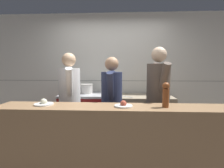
# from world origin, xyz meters

# --- Properties ---
(wall_back_tiled) EXTENTS (8.00, 0.06, 2.60)m
(wall_back_tiled) POSITION_xyz_m (0.00, 1.58, 1.30)
(wall_back_tiled) COLOR silver
(wall_back_tiled) RESTS_ON ground_plane
(oven_range) EXTENTS (0.98, 0.71, 0.91)m
(oven_range) POSITION_xyz_m (-0.52, 1.18, 0.46)
(oven_range) COLOR maroon
(oven_range) RESTS_ON ground_plane
(prep_counter) EXTENTS (1.17, 0.65, 0.88)m
(prep_counter) POSITION_xyz_m (0.62, 1.18, 0.44)
(prep_counter) COLOR gray
(prep_counter) RESTS_ON ground_plane
(pass_counter) EXTENTS (2.92, 0.45, 0.97)m
(pass_counter) POSITION_xyz_m (0.11, -0.18, 0.48)
(pass_counter) COLOR #93704C
(pass_counter) RESTS_ON ground_plane
(stock_pot) EXTENTS (0.26, 0.26, 0.19)m
(stock_pot) POSITION_xyz_m (-0.52, 1.23, 1.02)
(stock_pot) COLOR beige
(stock_pot) RESTS_ON oven_range
(chefs_knife) EXTENTS (0.36, 0.21, 0.02)m
(chefs_knife) POSITION_xyz_m (0.21, 1.09, 0.89)
(chefs_knife) COLOR #B7BABF
(chefs_knife) RESTS_ON prep_counter
(plated_dish_main) EXTENTS (0.24, 0.24, 0.08)m
(plated_dish_main) POSITION_xyz_m (-0.78, -0.15, 0.99)
(plated_dish_main) COLOR white
(plated_dish_main) RESTS_ON pass_counter
(plated_dish_appetiser) EXTENTS (0.22, 0.22, 0.08)m
(plated_dish_appetiser) POSITION_xyz_m (0.23, -0.19, 0.99)
(plated_dish_appetiser) COLOR white
(plated_dish_appetiser) RESTS_ON pass_counter
(pepper_mill) EXTENTS (0.08, 0.08, 0.30)m
(pepper_mill) POSITION_xyz_m (0.73, -0.20, 1.13)
(pepper_mill) COLOR brown
(pepper_mill) RESTS_ON pass_counter
(chef_head_cook) EXTENTS (0.42, 0.73, 1.68)m
(chef_head_cook) POSITION_xyz_m (-0.64, 0.47, 0.93)
(chef_head_cook) COLOR black
(chef_head_cook) RESTS_ON ground_plane
(chef_sous) EXTENTS (0.34, 0.70, 1.61)m
(chef_sous) POSITION_xyz_m (0.05, 0.43, 0.89)
(chef_sous) COLOR black
(chef_sous) RESTS_ON ground_plane
(chef_line) EXTENTS (0.40, 0.77, 1.76)m
(chef_line) POSITION_xyz_m (0.77, 0.45, 0.98)
(chef_line) COLOR black
(chef_line) RESTS_ON ground_plane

